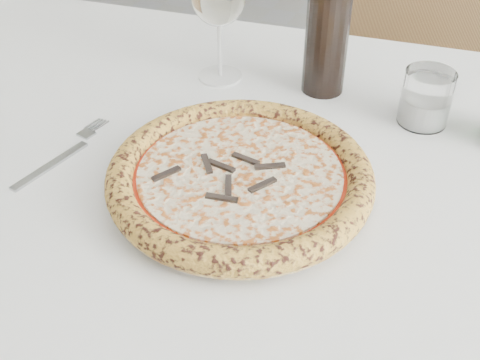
{
  "coord_description": "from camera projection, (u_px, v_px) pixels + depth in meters",
  "views": [
    {
      "loc": [
        0.22,
        -0.37,
        1.26
      ],
      "look_at": [
        -0.02,
        0.19,
        0.78
      ],
      "focal_mm": 45.0,
      "sensor_mm": 36.0,
      "label": 1
    }
  ],
  "objects": [
    {
      "name": "wine_bottle",
      "position": [
        328.0,
        21.0,
        0.92
      ],
      "size": [
        0.07,
        0.07,
        0.28
      ],
      "color": "black",
      "rests_on": "dining_table"
    },
    {
      "name": "plate",
      "position": [
        240.0,
        187.0,
        0.78
      ],
      "size": [
        0.29,
        0.29,
        0.02
      ],
      "color": "silver",
      "rests_on": "dining_table"
    },
    {
      "name": "dining_table",
      "position": [
        266.0,
        199.0,
        0.91
      ],
      "size": [
        1.5,
        0.98,
        0.76
      ],
      "color": "olive",
      "rests_on": "floor"
    },
    {
      "name": "tumbler",
      "position": [
        425.0,
        101.0,
        0.9
      ],
      "size": [
        0.07,
        0.07,
        0.08
      ],
      "color": "white",
      "rests_on": "dining_table"
    },
    {
      "name": "chair_far",
      "position": [
        391.0,
        73.0,
        1.51
      ],
      "size": [
        0.44,
        0.44,
        0.93
      ],
      "color": "olive",
      "rests_on": "floor"
    },
    {
      "name": "fork",
      "position": [
        63.0,
        155.0,
        0.85
      ],
      "size": [
        0.04,
        0.19,
        0.0
      ],
      "color": "#A3A7AD",
      "rests_on": "dining_table"
    },
    {
      "name": "pizza",
      "position": [
        240.0,
        176.0,
        0.77
      ],
      "size": [
        0.34,
        0.34,
        0.04
      ],
      "color": "#E2C47F",
      "rests_on": "plate"
    }
  ]
}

